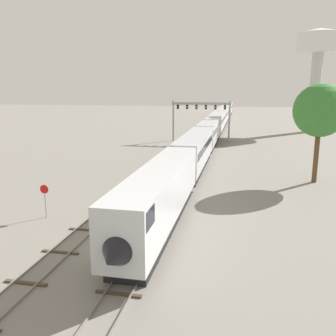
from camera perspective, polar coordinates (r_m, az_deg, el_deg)
ground_plane at (r=26.21m, az=-7.62°, el=-11.96°), size 400.00×400.00×0.00m
track_main at (r=83.39m, az=7.37°, el=5.00°), size 2.60×200.00×0.16m
track_near at (r=64.43m, az=1.10°, el=2.91°), size 2.60×160.00×0.16m
passenger_train at (r=90.87m, az=7.80°, el=7.22°), size 3.04×148.10×4.80m
signal_gantry at (r=74.56m, az=5.24°, el=8.89°), size 12.10×0.49×8.37m
water_tower at (r=99.23m, az=22.67°, el=16.87°), size 10.51×10.51×24.97m
stop_sign at (r=32.27m, az=-18.89°, el=-4.26°), size 0.76×0.08×2.88m
trackside_tree_left at (r=44.61m, az=22.92°, el=8.33°), size 6.02×6.02×11.36m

